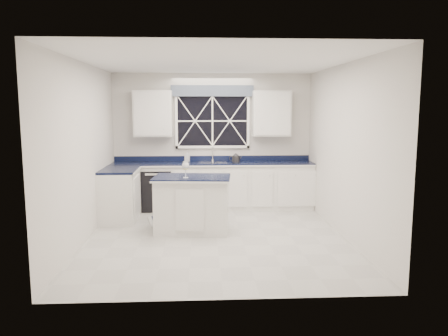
{
  "coord_description": "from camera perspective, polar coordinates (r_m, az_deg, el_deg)",
  "views": [
    {
      "loc": [
        -0.23,
        -6.64,
        2.03
      ],
      "look_at": [
        0.14,
        0.4,
        1.04
      ],
      "focal_mm": 35.0,
      "sensor_mm": 36.0,
      "label": 1
    }
  ],
  "objects": [
    {
      "name": "island",
      "position": [
        7.17,
        -4.16,
        -4.71
      ],
      "size": [
        1.29,
        0.85,
        0.92
      ],
      "rotation": [
        0.0,
        0.0,
        -0.09
      ],
      "color": "white",
      "rests_on": "ground"
    },
    {
      "name": "soap_bottle",
      "position": [
        8.87,
        -4.82,
        1.58
      ],
      "size": [
        0.11,
        0.11,
        0.22
      ],
      "primitive_type": "imported",
      "rotation": [
        0.0,
        0.0,
        -0.15
      ],
      "color": "silver",
      "rests_on": "countertop"
    },
    {
      "name": "base_cabinets",
      "position": [
        8.57,
        -3.63,
        -2.67
      ],
      "size": [
        3.99,
        1.6,
        0.9
      ],
      "color": "white",
      "rests_on": "ground"
    },
    {
      "name": "dishwasher",
      "position": [
        8.78,
        -8.64,
        -2.75
      ],
      "size": [
        0.6,
        0.58,
        0.82
      ],
      "primitive_type": "cube",
      "color": "black",
      "rests_on": "ground"
    },
    {
      "name": "faucet",
      "position": [
        8.84,
        -1.49,
        1.92
      ],
      "size": [
        0.05,
        0.2,
        0.3
      ],
      "color": "silver",
      "rests_on": "countertop"
    },
    {
      "name": "kettle",
      "position": [
        8.67,
        1.54,
        1.32
      ],
      "size": [
        0.26,
        0.17,
        0.19
      ],
      "rotation": [
        0.0,
        0.0,
        0.07
      ],
      "color": "#29292B",
      "rests_on": "countertop"
    },
    {
      "name": "window",
      "position": [
        8.85,
        -1.52,
        6.68
      ],
      "size": [
        1.65,
        0.09,
        1.26
      ],
      "color": "black",
      "rests_on": "ground"
    },
    {
      "name": "countertop",
      "position": [
        8.66,
        -1.46,
        0.61
      ],
      "size": [
        3.98,
        0.64,
        0.04
      ],
      "primitive_type": "cube",
      "color": "black",
      "rests_on": "base_cabinets"
    },
    {
      "name": "back_wall",
      "position": [
        8.92,
        -1.52,
        3.6
      ],
      "size": [
        4.0,
        0.1,
        2.7
      ],
      "primitive_type": "cube",
      "color": "silver",
      "rests_on": "ground"
    },
    {
      "name": "upper_cabinets",
      "position": [
        8.72,
        -1.5,
        7.12
      ],
      "size": [
        3.1,
        0.34,
        0.9
      ],
      "color": "white",
      "rests_on": "ground"
    },
    {
      "name": "rug",
      "position": [
        8.02,
        -5.11,
        -6.66
      ],
      "size": [
        1.43,
        1.04,
        0.02
      ],
      "rotation": [
        0.0,
        0.0,
        0.21
      ],
      "color": "#A4A4A0",
      "rests_on": "ground"
    },
    {
      "name": "ground",
      "position": [
        6.95,
        -0.98,
        -9.02
      ],
      "size": [
        4.5,
        4.5,
        0.0
      ],
      "primitive_type": "plane",
      "color": "#A7A7A2",
      "rests_on": "ground"
    },
    {
      "name": "wine_glass",
      "position": [
        6.92,
        -5.05,
        0.19
      ],
      "size": [
        0.11,
        0.11,
        0.26
      ],
      "color": "silver",
      "rests_on": "island"
    }
  ]
}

